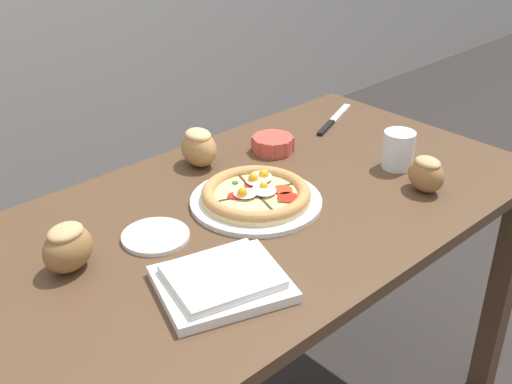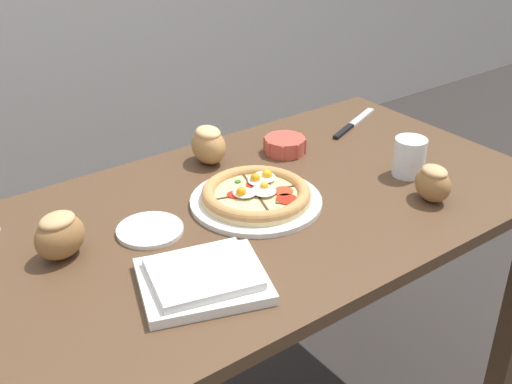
# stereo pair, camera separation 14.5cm
# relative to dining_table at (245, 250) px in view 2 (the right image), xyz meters

# --- Properties ---
(dining_table) EXTENTS (1.45, 0.75, 0.75)m
(dining_table) POSITION_rel_dining_table_xyz_m (0.00, 0.00, 0.00)
(dining_table) COLOR #513823
(dining_table) RESTS_ON ground_plane
(pizza) EXTENTS (0.30, 0.30, 0.05)m
(pizza) POSITION_rel_dining_table_xyz_m (0.04, 0.01, 0.12)
(pizza) COLOR white
(pizza) RESTS_ON dining_table
(ramekin_bowl) EXTENTS (0.12, 0.12, 0.04)m
(ramekin_bowl) POSITION_rel_dining_table_xyz_m (0.27, 0.19, 0.13)
(ramekin_bowl) COLOR #C64C3D
(ramekin_bowl) RESTS_ON dining_table
(napkin_folded) EXTENTS (0.28, 0.26, 0.04)m
(napkin_folded) POSITION_rel_dining_table_xyz_m (-0.22, -0.18, 0.12)
(napkin_folded) COLOR silver
(napkin_folded) RESTS_ON dining_table
(bread_piece_near) EXTENTS (0.13, 0.11, 0.10)m
(bread_piece_near) POSITION_rel_dining_table_xyz_m (-0.40, 0.07, 0.15)
(bread_piece_near) COLOR olive
(bread_piece_near) RESTS_ON dining_table
(bread_piece_mid) EXTENTS (0.09, 0.11, 0.09)m
(bread_piece_mid) POSITION_rel_dining_table_xyz_m (0.37, -0.21, 0.15)
(bread_piece_mid) COLOR olive
(bread_piece_mid) RESTS_ON dining_table
(bread_piece_far) EXTENTS (0.09, 0.11, 0.10)m
(bread_piece_far) POSITION_rel_dining_table_xyz_m (0.07, 0.26, 0.16)
(bread_piece_far) COLOR #B27F47
(bread_piece_far) RESTS_ON dining_table
(knife_spare) EXTENTS (0.25, 0.11, 0.01)m
(knife_spare) POSITION_rel_dining_table_xyz_m (0.55, 0.22, 0.11)
(knife_spare) COLOR silver
(knife_spare) RESTS_ON dining_table
(water_glass) EXTENTS (0.08, 0.08, 0.10)m
(water_glass) POSITION_rel_dining_table_xyz_m (0.43, -0.10, 0.15)
(water_glass) COLOR white
(water_glass) RESTS_ON dining_table
(side_saucer) EXTENTS (0.14, 0.14, 0.01)m
(side_saucer) POSITION_rel_dining_table_xyz_m (-0.21, 0.05, 0.11)
(side_saucer) COLOR white
(side_saucer) RESTS_ON dining_table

